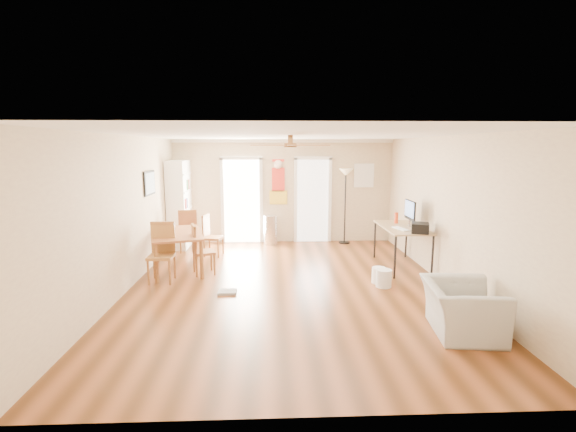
{
  "coord_description": "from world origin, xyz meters",
  "views": [
    {
      "loc": [
        -0.31,
        -6.8,
        2.39
      ],
      "look_at": [
        0.0,
        0.6,
        1.15
      ],
      "focal_mm": 25.42,
      "sensor_mm": 36.0,
      "label": 1
    }
  ],
  "objects_px": {
    "torchiere_lamp": "(345,206)",
    "wastebasket_a": "(384,278)",
    "dining_chair_near": "(161,253)",
    "dining_table": "(178,251)",
    "printer": "(420,228)",
    "trash_can": "(270,230)",
    "armchair": "(462,309)",
    "dining_chair_right_b": "(204,249)",
    "dining_chair_right_a": "(213,235)",
    "dining_chair_far": "(188,230)",
    "bookshelf": "(179,204)",
    "computer_desk": "(401,247)",
    "wastebasket_b": "(379,275)"
  },
  "relations": [
    {
      "from": "torchiere_lamp",
      "to": "wastebasket_a",
      "type": "relative_size",
      "value": 6.12
    },
    {
      "from": "dining_chair_near",
      "to": "wastebasket_a",
      "type": "distance_m",
      "value": 3.97
    },
    {
      "from": "dining_chair_near",
      "to": "dining_table",
      "type": "bearing_deg",
      "value": 79.01
    },
    {
      "from": "dining_table",
      "to": "printer",
      "type": "height_order",
      "value": "printer"
    },
    {
      "from": "trash_can",
      "to": "armchair",
      "type": "relative_size",
      "value": 0.72
    },
    {
      "from": "dining_chair_right_b",
      "to": "trash_can",
      "type": "relative_size",
      "value": 1.31
    },
    {
      "from": "dining_chair_near",
      "to": "armchair",
      "type": "xyz_separation_m",
      "value": [
        4.44,
        -2.27,
        -0.2
      ]
    },
    {
      "from": "dining_chair_right_b",
      "to": "armchair",
      "type": "xyz_separation_m",
      "value": [
        3.75,
        -2.71,
        -0.15
      ]
    },
    {
      "from": "dining_chair_near",
      "to": "dining_chair_right_b",
      "type": "bearing_deg",
      "value": 32.84
    },
    {
      "from": "dining_chair_near",
      "to": "torchiere_lamp",
      "type": "bearing_deg",
      "value": 36.98
    },
    {
      "from": "dining_chair_right_a",
      "to": "armchair",
      "type": "distance_m",
      "value": 5.51
    },
    {
      "from": "dining_chair_far",
      "to": "torchiere_lamp",
      "type": "distance_m",
      "value": 3.87
    },
    {
      "from": "dining_chair_near",
      "to": "bookshelf",
      "type": "bearing_deg",
      "value": 95.19
    },
    {
      "from": "bookshelf",
      "to": "computer_desk",
      "type": "distance_m",
      "value": 5.24
    },
    {
      "from": "armchair",
      "to": "dining_chair_right_b",
      "type": "bearing_deg",
      "value": 61.35
    },
    {
      "from": "dining_chair_far",
      "to": "trash_can",
      "type": "height_order",
      "value": "dining_chair_far"
    },
    {
      "from": "dining_table",
      "to": "dining_chair_right_a",
      "type": "height_order",
      "value": "dining_chair_right_a"
    },
    {
      "from": "dining_chair_far",
      "to": "dining_chair_right_b",
      "type": "bearing_deg",
      "value": 99.76
    },
    {
      "from": "dining_chair_right_b",
      "to": "printer",
      "type": "relative_size",
      "value": 2.71
    },
    {
      "from": "armchair",
      "to": "wastebasket_a",
      "type": "bearing_deg",
      "value": 22.91
    },
    {
      "from": "dining_table",
      "to": "trash_can",
      "type": "relative_size",
      "value": 2.07
    },
    {
      "from": "dining_chair_near",
      "to": "wastebasket_a",
      "type": "xyz_separation_m",
      "value": [
        3.93,
        -0.45,
        -0.37
      ]
    },
    {
      "from": "dining_table",
      "to": "torchiere_lamp",
      "type": "distance_m",
      "value": 4.32
    },
    {
      "from": "dining_table",
      "to": "wastebasket_a",
      "type": "bearing_deg",
      "value": -16.85
    },
    {
      "from": "wastebasket_b",
      "to": "armchair",
      "type": "xyz_separation_m",
      "value": [
        0.54,
        -2.03,
        0.19
      ]
    },
    {
      "from": "dining_chair_far",
      "to": "torchiere_lamp",
      "type": "relative_size",
      "value": 0.53
    },
    {
      "from": "computer_desk",
      "to": "dining_chair_right_a",
      "type": "bearing_deg",
      "value": 165.13
    },
    {
      "from": "dining_chair_right_a",
      "to": "dining_chair_right_b",
      "type": "distance_m",
      "value": 1.33
    },
    {
      "from": "dining_chair_right_a",
      "to": "dining_chair_near",
      "type": "bearing_deg",
      "value": 171.62
    },
    {
      "from": "wastebasket_a",
      "to": "computer_desk",
      "type": "bearing_deg",
      "value": 60.35
    },
    {
      "from": "dining_chair_near",
      "to": "printer",
      "type": "xyz_separation_m",
      "value": [
        4.74,
        0.13,
        0.4
      ]
    },
    {
      "from": "dining_chair_right_a",
      "to": "computer_desk",
      "type": "bearing_deg",
      "value": -92.02
    },
    {
      "from": "dining_table",
      "to": "dining_chair_right_b",
      "type": "bearing_deg",
      "value": -25.03
    },
    {
      "from": "trash_can",
      "to": "armchair",
      "type": "height_order",
      "value": "trash_can"
    },
    {
      "from": "computer_desk",
      "to": "wastebasket_a",
      "type": "height_order",
      "value": "computer_desk"
    },
    {
      "from": "dining_chair_right_b",
      "to": "dining_chair_far",
      "type": "relative_size",
      "value": 0.96
    },
    {
      "from": "dining_chair_right_b",
      "to": "armchair",
      "type": "height_order",
      "value": "dining_chair_right_b"
    },
    {
      "from": "printer",
      "to": "wastebasket_a",
      "type": "xyz_separation_m",
      "value": [
        -0.81,
        -0.58,
        -0.77
      ]
    },
    {
      "from": "dining_chair_right_a",
      "to": "wastebasket_a",
      "type": "relative_size",
      "value": 3.0
    },
    {
      "from": "computer_desk",
      "to": "armchair",
      "type": "bearing_deg",
      "value": -93.07
    },
    {
      "from": "bookshelf",
      "to": "computer_desk",
      "type": "height_order",
      "value": "bookshelf"
    },
    {
      "from": "dining_table",
      "to": "dining_chair_right_b",
      "type": "height_order",
      "value": "dining_chair_right_b"
    },
    {
      "from": "dining_chair_right_a",
      "to": "trash_can",
      "type": "relative_size",
      "value": 1.26
    },
    {
      "from": "bookshelf",
      "to": "dining_chair_near",
      "type": "bearing_deg",
      "value": -82.19
    },
    {
      "from": "dining_chair_right_a",
      "to": "wastebasket_b",
      "type": "relative_size",
      "value": 3.26
    },
    {
      "from": "wastebasket_a",
      "to": "armchair",
      "type": "height_order",
      "value": "armchair"
    },
    {
      "from": "dining_chair_right_b",
      "to": "trash_can",
      "type": "xyz_separation_m",
      "value": [
        1.27,
        2.36,
        -0.11
      ]
    },
    {
      "from": "dining_chair_far",
      "to": "printer",
      "type": "relative_size",
      "value": 2.81
    },
    {
      "from": "dining_chair_right_a",
      "to": "torchiere_lamp",
      "type": "xyz_separation_m",
      "value": [
        3.14,
        1.1,
        0.48
      ]
    },
    {
      "from": "trash_can",
      "to": "wastebasket_a",
      "type": "height_order",
      "value": "trash_can"
    }
  ]
}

